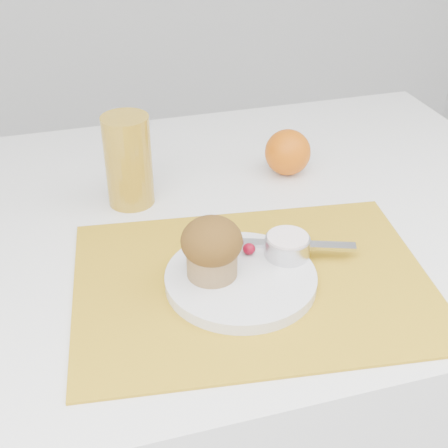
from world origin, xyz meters
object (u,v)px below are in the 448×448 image
object	(u,v)px
plate	(241,279)
juice_glass	(128,161)
table	(201,384)
orange	(288,152)
muffin	(212,247)

from	to	relation	value
plate	juice_glass	distance (m)	0.29
plate	juice_glass	world-z (taller)	juice_glass
plate	juice_glass	size ratio (longest dim) A/B	1.35
table	orange	xyz separation A→B (m)	(0.19, 0.10, 0.42)
table	juice_glass	bearing A→B (deg)	138.98
plate	orange	size ratio (longest dim) A/B	2.52
table	orange	bearing A→B (deg)	28.11
orange	muffin	xyz separation A→B (m)	(-0.21, -0.27, 0.02)
table	muffin	size ratio (longest dim) A/B	14.32
table	orange	world-z (taller)	orange
table	muffin	distance (m)	0.47
table	juice_glass	xyz separation A→B (m)	(-0.09, 0.08, 0.45)
plate	muffin	world-z (taller)	muffin
table	orange	distance (m)	0.47
table	orange	size ratio (longest dim) A/B	14.94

